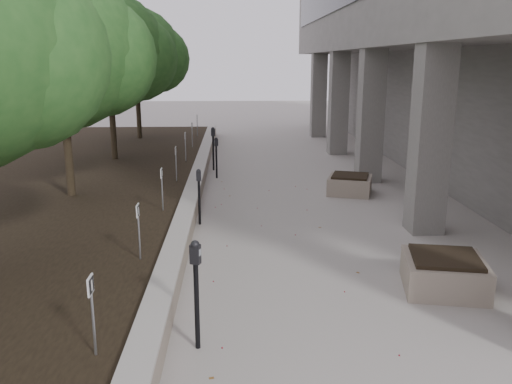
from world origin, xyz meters
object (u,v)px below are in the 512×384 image
object	(u,v)px
parking_meter_2	(197,295)
planter_front	(444,273)
crabapple_tree_3	(62,84)
crabapple_tree_5	(136,74)
parking_meter_5	(213,149)
crabapple_tree_4	(110,77)
parking_meter_4	(216,158)
planter_back	(350,184)
parking_meter_3	(199,197)

from	to	relation	value
parking_meter_2	planter_front	distance (m)	4.27
crabapple_tree_3	crabapple_tree_5	world-z (taller)	same
parking_meter_5	planter_front	size ratio (longest dim) A/B	1.18
crabapple_tree_4	parking_meter_4	bearing A→B (deg)	-21.73
crabapple_tree_5	planter_front	distance (m)	17.03
parking_meter_4	parking_meter_2	bearing A→B (deg)	-104.16
crabapple_tree_5	planter_front	size ratio (longest dim) A/B	4.33
parking_meter_2	parking_meter_5	xyz separation A→B (m)	(-0.20, 11.60, -0.00)
crabapple_tree_3	planter_back	world-z (taller)	crabapple_tree_3
crabapple_tree_3	crabapple_tree_5	xyz separation A→B (m)	(0.00, 10.00, 0.00)
crabapple_tree_3	parking_meter_2	xyz separation A→B (m)	(3.55, -6.71, -2.38)
parking_meter_2	parking_meter_4	distance (m)	10.32
parking_meter_2	parking_meter_3	bearing A→B (deg)	113.13
crabapple_tree_3	parking_meter_4	xyz separation A→B (m)	(3.50, 3.61, -2.47)
crabapple_tree_3	planter_front	xyz separation A→B (m)	(7.45, -5.05, -2.83)
parking_meter_3	planter_front	world-z (taller)	parking_meter_3
crabapple_tree_4	parking_meter_5	bearing A→B (deg)	-1.95
parking_meter_3	parking_meter_5	bearing A→B (deg)	85.17
crabapple_tree_3	crabapple_tree_5	size ratio (longest dim) A/B	1.00
crabapple_tree_4	crabapple_tree_3	bearing A→B (deg)	-90.00
parking_meter_2	parking_meter_5	distance (m)	11.60
parking_meter_4	planter_back	world-z (taller)	parking_meter_4
planter_back	parking_meter_5	bearing A→B (deg)	138.87
parking_meter_2	planter_back	distance (m)	8.98
crabapple_tree_3	crabapple_tree_5	bearing A→B (deg)	90.00
planter_front	planter_back	bearing A→B (deg)	91.31
parking_meter_2	parking_meter_3	size ratio (longest dim) A/B	1.14
planter_front	parking_meter_3	bearing A→B (deg)	138.29
planter_front	planter_back	xyz separation A→B (m)	(-0.15, 6.49, -0.02)
crabapple_tree_5	planter_back	distance (m)	11.61
parking_meter_4	parking_meter_5	xyz separation A→B (m)	(-0.14, 1.28, 0.09)
crabapple_tree_4	parking_meter_4	distance (m)	4.50
crabapple_tree_4	planter_front	size ratio (longest dim) A/B	4.33
crabapple_tree_5	crabapple_tree_4	bearing A→B (deg)	-90.00
parking_meter_2	planter_back	size ratio (longest dim) A/B	1.28
crabapple_tree_4	planter_back	distance (m)	8.61
parking_meter_5	parking_meter_3	bearing A→B (deg)	-101.88
parking_meter_3	parking_meter_4	xyz separation A→B (m)	(0.25, 4.91, 0.01)
crabapple_tree_3	parking_meter_4	world-z (taller)	crabapple_tree_3
planter_back	crabapple_tree_4	bearing A→B (deg)	153.98
parking_meter_5	planter_front	xyz separation A→B (m)	(4.10, -9.94, -0.45)
crabapple_tree_3	planter_back	size ratio (longest dim) A/B	4.70
parking_meter_2	planter_back	world-z (taller)	parking_meter_2
crabapple_tree_5	parking_meter_5	xyz separation A→B (m)	(3.35, -5.11, -2.38)
parking_meter_5	crabapple_tree_5	bearing A→B (deg)	112.30
crabapple_tree_3	crabapple_tree_4	distance (m)	5.00
crabapple_tree_4	parking_meter_2	world-z (taller)	crabapple_tree_4
parking_meter_3	parking_meter_5	xyz separation A→B (m)	(0.10, 6.19, 0.09)
crabapple_tree_3	parking_meter_3	world-z (taller)	crabapple_tree_3
planter_back	crabapple_tree_5	bearing A→B (deg)	130.46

